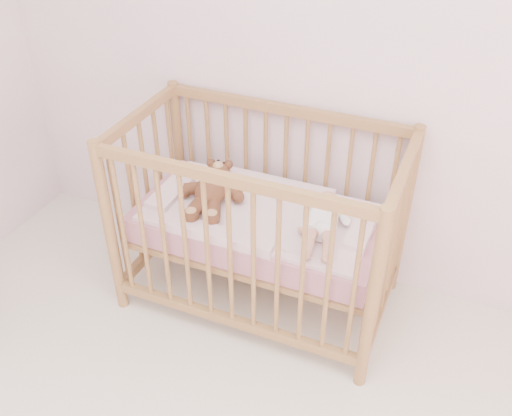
% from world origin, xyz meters
% --- Properties ---
extents(wall_back, '(4.00, 0.02, 2.70)m').
position_xyz_m(wall_back, '(0.00, 2.00, 1.35)').
color(wall_back, silver).
rests_on(wall_back, floor).
extents(crib, '(1.36, 0.76, 1.00)m').
position_xyz_m(crib, '(-0.35, 1.60, 0.50)').
color(crib, '#9B6C41').
rests_on(crib, floor).
extents(mattress, '(1.22, 0.62, 0.13)m').
position_xyz_m(mattress, '(-0.35, 1.60, 0.49)').
color(mattress, '#C47A88').
rests_on(mattress, crib).
extents(blanket, '(1.10, 0.58, 0.06)m').
position_xyz_m(blanket, '(-0.35, 1.60, 0.56)').
color(blanket, pink).
rests_on(blanket, mattress).
extents(baby, '(0.32, 0.53, 0.12)m').
position_xyz_m(baby, '(-0.02, 1.58, 0.64)').
color(baby, white).
rests_on(baby, blanket).
extents(teddy_bear, '(0.45, 0.56, 0.14)m').
position_xyz_m(teddy_bear, '(-0.60, 1.58, 0.65)').
color(teddy_bear, brown).
rests_on(teddy_bear, blanket).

